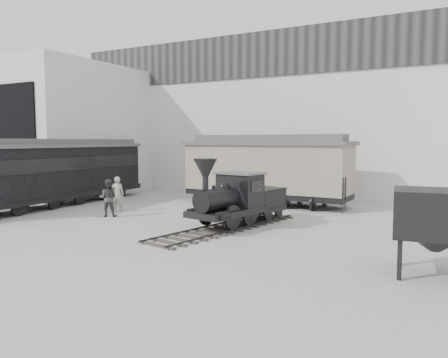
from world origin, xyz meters
The scene contains 9 objects.
ground centered at (0.00, 0.00, 0.00)m, with size 90.00×90.00×0.00m, color #9E9E9B.
north_wall centered at (0.00, 14.98, 5.55)m, with size 34.00×2.51×11.00m.
west_pavilion centered at (-14.50, 9.96, 4.49)m, with size 7.00×12.11×9.00m.
locomotive centered at (1.52, 3.41, 1.10)m, with size 3.43×8.61×2.97m.
boxcar centered at (0.05, 10.38, 2.16)m, with size 10.18×3.53×4.12m.
passenger_coach centered at (-10.58, 4.43, 1.98)m, with size 3.59×13.51×3.58m.
visitor_a centered at (-5.92, 4.18, 0.94)m, with size 0.68×0.45×1.87m, color #AEACA0.
visitor_b centered at (-5.22, 2.72, 0.93)m, with size 0.91×0.71×1.87m, color #3C3C3D.
coal_hopper centered at (9.54, -0.26, 1.58)m, with size 2.40×2.04×2.42m.
Camera 1 is at (9.96, -13.52, 3.76)m, focal length 35.00 mm.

